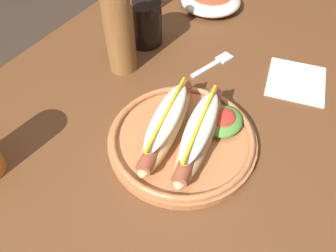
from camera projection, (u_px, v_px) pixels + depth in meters
ground_plane at (172, 250)px, 1.21m from camera, size 8.00×8.00×0.00m
dining_table at (175, 145)px, 0.72m from camera, size 1.37×0.83×0.74m
hot_dog_plate at (184, 134)px, 0.58m from camera, size 0.27×0.27×0.08m
fork at (215, 63)px, 0.75m from camera, size 0.12×0.06×0.00m
soda_cup at (145, 23)px, 0.77m from camera, size 0.08×0.08×0.10m
glass_bottle at (119, 29)px, 0.67m from camera, size 0.06×0.06×0.25m
side_bowl at (211, 0)px, 0.89m from camera, size 0.16×0.16×0.05m
napkin at (296, 81)px, 0.71m from camera, size 0.15×0.14×0.00m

